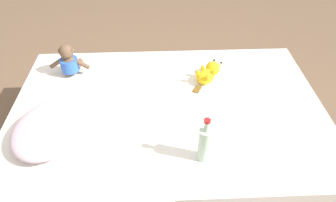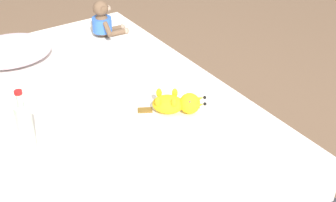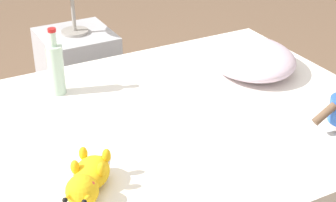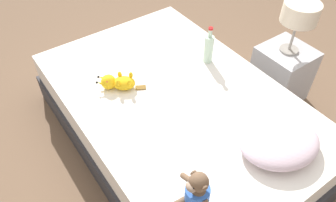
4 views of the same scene
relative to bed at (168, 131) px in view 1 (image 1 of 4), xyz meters
The scene contains 6 objects.
ground_plane 0.22m from the bed, ahead, with size 16.00×16.00×0.00m, color brown.
bed is the anchor object (origin of this frame).
pillow 0.76m from the bed, 107.43° to the left, with size 0.54×0.48×0.12m.
plush_monkey 0.84m from the bed, 60.06° to the left, with size 0.23×0.29×0.24m.
plush_yellow_creature 0.49m from the bed, 46.15° to the right, with size 0.30×0.24×0.10m.
glass_bottle 0.55m from the bed, 157.32° to the right, with size 0.07×0.07×0.29m.
Camera 1 is at (-1.37, 0.06, 1.72)m, focal length 31.95 mm.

